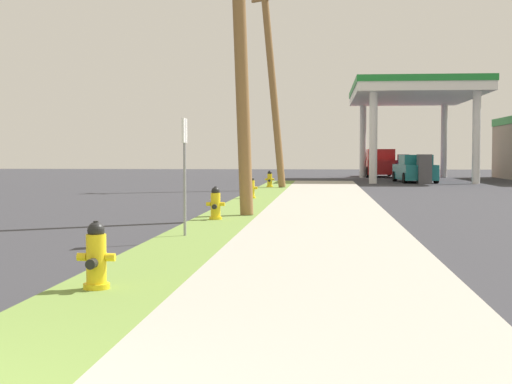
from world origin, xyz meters
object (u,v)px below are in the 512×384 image
object	(u,v)px
car_navy_by_near_pump	(411,168)
car_teal_by_far_pump	(415,170)
fire_hydrant_fourth	(270,180)
truck_red_at_forecourt	(379,164)
utility_pole_background	(273,84)
fire_hydrant_second	(215,205)
fire_hydrant_nearest	(96,259)
street_sign_post	(185,152)
fire_hydrant_third	(251,189)

from	to	relation	value
car_navy_by_near_pump	car_teal_by_far_pump	size ratio (longest dim) A/B	0.97
car_teal_by_far_pump	fire_hydrant_fourth	bearing A→B (deg)	-127.63
car_navy_by_near_pump	truck_red_at_forecourt	distance (m)	4.38
fire_hydrant_fourth	utility_pole_background	size ratio (longest dim) A/B	0.08
car_navy_by_near_pump	fire_hydrant_second	bearing A→B (deg)	-103.38
car_teal_by_far_pump	truck_red_at_forecourt	world-z (taller)	truck_red_at_forecourt
fire_hydrant_fourth	car_teal_by_far_pump	world-z (taller)	car_teal_by_far_pump
fire_hydrant_fourth	car_navy_by_near_pump	world-z (taller)	car_navy_by_near_pump
fire_hydrant_nearest	car_navy_by_near_pump	distance (m)	44.21
fire_hydrant_second	car_navy_by_near_pump	distance (m)	35.34
truck_red_at_forecourt	fire_hydrant_fourth	bearing A→B (deg)	-106.99
utility_pole_background	fire_hydrant_fourth	bearing A→B (deg)	177.04
utility_pole_background	street_sign_post	distance (m)	21.22
fire_hydrant_second	truck_red_at_forecourt	size ratio (longest dim) A/B	0.14
fire_hydrant_second	truck_red_at_forecourt	distance (m)	38.89
utility_pole_background	car_navy_by_near_pump	world-z (taller)	utility_pole_background
fire_hydrant_third	truck_red_at_forecourt	size ratio (longest dim) A/B	0.14
fire_hydrant_second	car_navy_by_near_pump	bearing A→B (deg)	76.62
fire_hydrant_nearest	fire_hydrant_third	xyz separation A→B (m)	(0.04, 17.53, 0.00)
fire_hydrant_third	car_navy_by_near_pump	size ratio (longest dim) A/B	0.17
utility_pole_background	street_sign_post	bearing A→B (deg)	-90.51
fire_hydrant_second	car_navy_by_near_pump	xyz separation A→B (m)	(8.18, 34.38, 0.28)
fire_hydrant_nearest	fire_hydrant_third	size ratio (longest dim) A/B	1.00
fire_hydrant_nearest	fire_hydrant_third	bearing A→B (deg)	89.86
street_sign_post	car_teal_by_far_pump	bearing A→B (deg)	76.03
car_teal_by_far_pump	car_navy_by_near_pump	bearing A→B (deg)	85.44
car_teal_by_far_pump	truck_red_at_forecourt	xyz separation A→B (m)	(-1.25, 10.98, 0.19)
fire_hydrant_nearest	fire_hydrant_third	world-z (taller)	same
fire_hydrant_nearest	car_teal_by_far_pump	bearing A→B (deg)	78.15
fire_hydrant_nearest	car_teal_by_far_pump	world-z (taller)	car_teal_by_far_pump
fire_hydrant_second	fire_hydrant_fourth	distance (m)	17.49
fire_hydrant_fourth	truck_red_at_forecourt	distance (m)	21.83
fire_hydrant_second	fire_hydrant_fourth	world-z (taller)	same
fire_hydrant_third	street_sign_post	xyz separation A→B (m)	(-0.08, -11.98, 1.19)
fire_hydrant_second	fire_hydrant_fourth	size ratio (longest dim) A/B	1.00
utility_pole_background	truck_red_at_forecourt	distance (m)	22.13
fire_hydrant_fourth	street_sign_post	xyz separation A→B (m)	(-0.06, -20.99, 1.19)
fire_hydrant_nearest	car_navy_by_near_pump	bearing A→B (deg)	79.30
car_navy_by_near_pump	car_teal_by_far_pump	bearing A→B (deg)	-94.56
fire_hydrant_third	car_teal_by_far_pump	world-z (taller)	car_teal_by_far_pump
fire_hydrant_third	fire_hydrant_nearest	bearing A→B (deg)	-90.14
fire_hydrant_nearest	fire_hydrant_fourth	distance (m)	26.55
fire_hydrant_fourth	truck_red_at_forecourt	size ratio (longest dim) A/B	0.14
fire_hydrant_fourth	utility_pole_background	bearing A→B (deg)	-2.96
car_navy_by_near_pump	utility_pole_background	bearing A→B (deg)	-115.48
fire_hydrant_second	utility_pole_background	bearing A→B (deg)	89.60
fire_hydrant_fourth	street_sign_post	bearing A→B (deg)	-90.16
fire_hydrant_third	utility_pole_background	size ratio (longest dim) A/B	0.08
fire_hydrant_second	truck_red_at_forecourt	xyz separation A→B (m)	(6.37, 38.36, 0.47)
fire_hydrant_nearest	car_teal_by_far_pump	size ratio (longest dim) A/B	0.16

